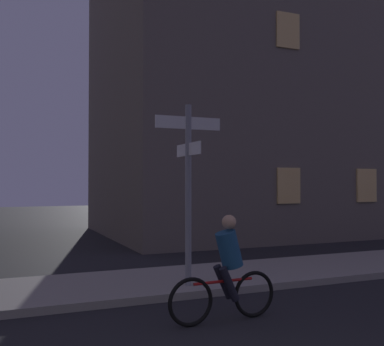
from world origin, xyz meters
TOP-DOWN VIEW (x-y plane):
  - sidewalk_kerb at (0.00, 6.25)m, footprint 40.00×2.55m
  - signpost at (1.38, 5.48)m, footprint 1.34×1.14m
  - cyclist at (1.21, 3.57)m, footprint 1.82×0.34m
  - building_right_block at (8.69, 14.56)m, footprint 13.52×8.69m

SIDE VIEW (x-z plane):
  - sidewalk_kerb at x=0.00m, z-range 0.00..0.14m
  - cyclist at x=1.21m, z-range -0.06..1.55m
  - signpost at x=1.38m, z-range 0.44..3.90m
  - building_right_block at x=8.69m, z-range 0.00..18.69m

